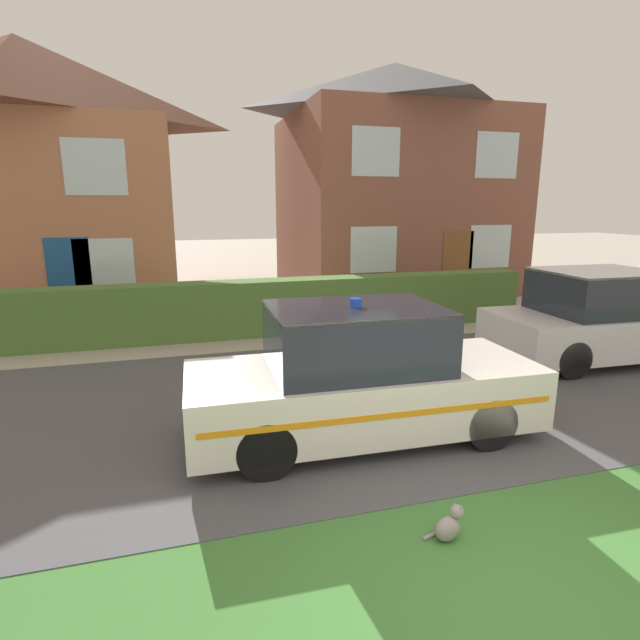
{
  "coord_description": "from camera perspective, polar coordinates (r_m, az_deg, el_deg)",
  "views": [
    {
      "loc": [
        -2.23,
        -2.57,
        2.88
      ],
      "look_at": [
        -0.06,
        5.0,
        1.05
      ],
      "focal_mm": 28.0,
      "sensor_mm": 36.0,
      "label": 1
    }
  ],
  "objects": [
    {
      "name": "road_strip",
      "position": [
        7.7,
        2.09,
        -8.85
      ],
      "size": [
        28.0,
        5.7,
        0.01
      ],
      "primitive_type": "cube",
      "color": "#4C4C51",
      "rests_on": "ground"
    },
    {
      "name": "garden_hedge",
      "position": [
        11.33,
        -4.79,
        1.54
      ],
      "size": [
        12.14,
        0.68,
        1.23
      ],
      "primitive_type": "cube",
      "color": "#4C7233",
      "rests_on": "ground"
    },
    {
      "name": "cat",
      "position": [
        4.87,
        14.55,
        -21.8
      ],
      "size": [
        0.38,
        0.23,
        0.32
      ],
      "rotation": [
        0.0,
        0.0,
        0.26
      ],
      "color": "gray",
      "rests_on": "ground"
    },
    {
      "name": "police_car",
      "position": [
        6.25,
        4.7,
        -6.56
      ],
      "size": [
        4.36,
        1.78,
        1.77
      ],
      "rotation": [
        0.0,
        0.0,
        -0.03
      ],
      "color": "black",
      "rests_on": "road_strip"
    },
    {
      "name": "house_left",
      "position": [
        16.66,
        -30.25,
        14.27
      ],
      "size": [
        7.97,
        6.07,
        7.28
      ],
      "color": "#A86B4C",
      "rests_on": "ground"
    },
    {
      "name": "ground_plane",
      "position": [
        4.46,
        21.47,
        -28.21
      ],
      "size": [
        80.0,
        80.0,
        0.0
      ],
      "primitive_type": "plane",
      "color": "#A89E8E"
    },
    {
      "name": "neighbour_car_near",
      "position": [
        10.69,
        29.36,
        0.14
      ],
      "size": [
        4.21,
        2.0,
        1.69
      ],
      "rotation": [
        0.0,
        0.0,
        -0.04
      ],
      "color": "black",
      "rests_on": "road_strip"
    },
    {
      "name": "lawn_verge",
      "position": [
        4.59,
        19.57,
        -26.58
      ],
      "size": [
        28.0,
        2.27,
        0.01
      ],
      "primitive_type": "cube",
      "color": "#3D7533",
      "rests_on": "ground"
    },
    {
      "name": "house_right",
      "position": [
        18.05,
        8.22,
        15.8
      ],
      "size": [
        7.28,
        6.69,
        7.42
      ],
      "color": "brown",
      "rests_on": "ground"
    }
  ]
}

